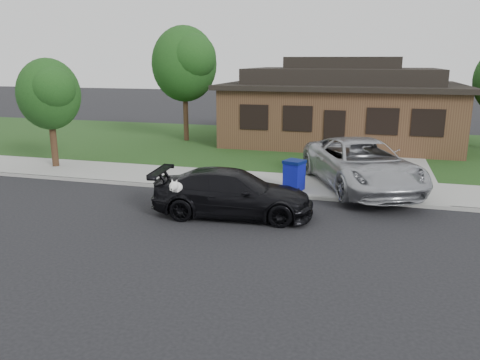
# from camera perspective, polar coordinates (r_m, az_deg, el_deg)

# --- Properties ---
(ground) EXTENTS (120.00, 120.00, 0.00)m
(ground) POSITION_cam_1_polar(r_m,az_deg,el_deg) (13.94, -9.24, -5.10)
(ground) COLOR black
(ground) RESTS_ON ground
(sidewalk) EXTENTS (60.00, 3.00, 0.12)m
(sidewalk) POSITION_cam_1_polar(r_m,az_deg,el_deg) (18.38, -2.78, 0.06)
(sidewalk) COLOR gray
(sidewalk) RESTS_ON ground
(curb) EXTENTS (60.00, 0.12, 0.12)m
(curb) POSITION_cam_1_polar(r_m,az_deg,el_deg) (17.01, -4.36, -1.15)
(curb) COLOR gray
(curb) RESTS_ON ground
(lawn) EXTENTS (60.00, 13.00, 0.13)m
(lawn) POSITION_cam_1_polar(r_m,az_deg,el_deg) (25.92, 2.76, 4.30)
(lawn) COLOR #193814
(lawn) RESTS_ON ground
(driveway) EXTENTS (4.50, 13.00, 0.14)m
(driveway) POSITION_cam_1_polar(r_m,az_deg,el_deg) (22.37, 16.17, 2.12)
(driveway) COLOR gray
(driveway) RESTS_ON ground
(sedan) EXTENTS (5.02, 2.52, 1.41)m
(sedan) POSITION_cam_1_polar(r_m,az_deg,el_deg) (14.16, -0.92, -1.59)
(sedan) COLOR black
(sedan) RESTS_ON ground
(minivan) EXTENTS (5.08, 6.80, 1.72)m
(minivan) POSITION_cam_1_polar(r_m,az_deg,el_deg) (17.32, 14.59, 1.90)
(minivan) COLOR #ABADB2
(minivan) RESTS_ON driveway
(recycling_bin) EXTENTS (0.83, 0.83, 1.07)m
(recycling_bin) POSITION_cam_1_polar(r_m,az_deg,el_deg) (16.68, 6.61, 0.62)
(recycling_bin) COLOR #0D1495
(recycling_bin) RESTS_ON sidewalk
(house) EXTENTS (12.60, 8.60, 4.65)m
(house) POSITION_cam_1_polar(r_m,az_deg,el_deg) (27.05, 12.17, 8.84)
(house) COLOR #422B1C
(house) RESTS_ON ground
(tree_0) EXTENTS (3.78, 3.60, 6.34)m
(tree_0) POSITION_cam_1_polar(r_m,az_deg,el_deg) (26.70, -6.57, 14.04)
(tree_0) COLOR #332114
(tree_0) RESTS_ON ground
(tree_2) EXTENTS (2.73, 2.60, 4.59)m
(tree_2) POSITION_cam_1_polar(r_m,az_deg,el_deg) (21.45, -22.17, 9.78)
(tree_2) COLOR #332114
(tree_2) RESTS_ON ground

